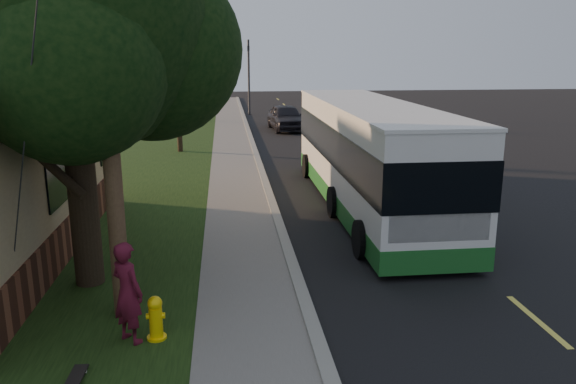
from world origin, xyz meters
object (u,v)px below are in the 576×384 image
Objects in this scene: bare_tree_near at (178,107)px; transit_bus at (368,153)px; leafy_tree at (71,21)px; distant_car at (286,117)px; utility_pole at (103,51)px; skateboarder at (128,292)px; traffic_signal at (249,72)px; skateboard_main at (74,381)px; bare_tree_far at (200,92)px; fire_hydrant at (156,318)px.

transit_bus is at bearing -58.29° from bare_tree_near.
distant_car is (6.49, 22.66, -4.39)m from leafy_tree.
utility_pole reaches higher than skateboarder.
traffic_signal is at bearing 81.53° from leafy_tree.
utility_pole is 9.58m from transit_bus.
skateboarder is 2.02× the size of skateboard_main.
transit_bus is at bearing 54.01° from skateboard_main.
skateboard_main is at bearing -90.33° from bare_tree_near.
traffic_signal is 0.47× the size of transit_bus.
bare_tree_far is 7.20m from distant_car.
bare_tree_near is at bearing -104.04° from traffic_signal.
fire_hydrant is 0.16× the size of distant_car.
bare_tree_far is at bearing -48.70° from skateboarder.
fire_hydrant is at bearing -87.14° from bare_tree_near.
skateboard_main is (-0.60, -1.19, -0.78)m from skateboarder.
leafy_tree is 1.94× the size of bare_tree_far.
bare_tree_near is at bearing 92.86° from fire_hydrant.
skateboarder is (0.30, -1.02, -3.72)m from utility_pole.
leafy_tree is 5.16m from skateboarder.
skateboard_main is (-4.11, -35.22, -3.04)m from traffic_signal.
fire_hydrant is at bearing -135.63° from skateboarder.
fire_hydrant is 0.18× the size of bare_tree_far.
utility_pole is 3.87m from skateboarder.
utility_pole reaches higher than bare_tree_near.
fire_hydrant is 0.44× the size of skateboarder.
skateboarder is (-3.51, -34.02, -2.25)m from traffic_signal.
skateboarder is (-0.01, -30.02, -1.09)m from bare_tree_far.
bare_tree_near is at bearing 121.71° from transit_bus.
leafy_tree is at bearing -98.47° from traffic_signal.
skateboarder is at bearing -66.49° from leafy_tree.
skateboarder is (0.49, -18.02, -1.24)m from bare_tree_near.
skateboarder is at bearing -106.50° from distant_car.
bare_tree_near reaches higher than skateboarder.
transit_bus is at bearing 35.67° from leafy_tree.
utility_pole reaches higher than fire_hydrant.
distant_car is (5.32, -4.69, -1.23)m from bare_tree_far.
skateboarder is at bearing -88.44° from bare_tree_near.
traffic_signal reaches higher than skateboarder.
traffic_signal is at bearing 84.79° from fire_hydrant.
fire_hydrant is at bearing -59.33° from leafy_tree.
traffic_signal is (3.50, 4.00, 1.16)m from bare_tree_far.
skateboard_main is at bearing -129.69° from fire_hydrant.
traffic_signal is at bearing 83.42° from utility_pole.
skateboard_main is at bearing -96.66° from traffic_signal.
traffic_signal reaches higher than fire_hydrant.
transit_bus is at bearing -84.86° from traffic_signal.
bare_tree_far is 31.28m from skateboard_main.
transit_bus is at bearing -92.85° from distant_car.
transit_bus is 6.94× the size of skateboarder.
transit_bus is 14.02× the size of skateboard_main.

